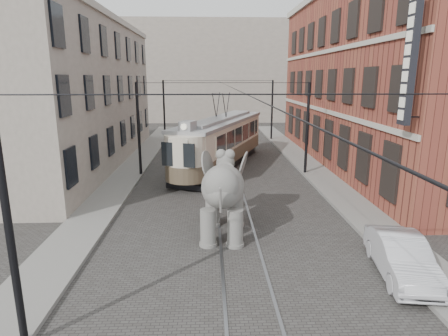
{
  "coord_description": "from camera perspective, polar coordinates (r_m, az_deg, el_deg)",
  "views": [
    {
      "loc": [
        -1.11,
        -18.03,
        6.31
      ],
      "look_at": [
        -0.43,
        -0.65,
        2.1
      ],
      "focal_mm": 30.3,
      "sensor_mm": 36.0,
      "label": 1
    }
  ],
  "objects": [
    {
      "name": "distant_block",
      "position": [
        58.05,
        -1.16,
        14.28
      ],
      "size": [
        28.0,
        10.0,
        14.0
      ],
      "primitive_type": "cube",
      "color": "gray",
      "rests_on": "ground"
    },
    {
      "name": "tram_rails",
      "position": [
        19.13,
        1.23,
        -5.62
      ],
      "size": [
        1.54,
        80.0,
        0.02
      ],
      "primitive_type": null,
      "color": "slate",
      "rests_on": "ground"
    },
    {
      "name": "stucco_building",
      "position": [
        29.76,
        -22.0,
        10.11
      ],
      "size": [
        7.0,
        24.0,
        10.0
      ],
      "primitive_type": "cube",
      "color": "gray",
      "rests_on": "ground"
    },
    {
      "name": "tram",
      "position": [
        26.88,
        -0.43,
        5.68
      ],
      "size": [
        7.16,
        13.24,
        5.21
      ],
      "primitive_type": null,
      "rotation": [
        0.0,
        0.0,
        -0.36
      ],
      "color": "beige",
      "rests_on": "ground"
    },
    {
      "name": "catenary",
      "position": [
        23.29,
        0.04,
        5.43
      ],
      "size": [
        11.0,
        30.2,
        6.0
      ],
      "primitive_type": null,
      "color": "black",
      "rests_on": "ground"
    },
    {
      "name": "parked_car",
      "position": [
        13.77,
        25.18,
        -11.99
      ],
      "size": [
        1.97,
        4.18,
        1.32
      ],
      "primitive_type": "imported",
      "rotation": [
        0.0,
        0.0,
        -0.14
      ],
      "color": "#B7B6BB",
      "rests_on": "ground"
    },
    {
      "name": "brick_building",
      "position": [
        29.62,
        22.42,
        12.01
      ],
      "size": [
        8.0,
        26.0,
        12.0
      ],
      "primitive_type": "cube",
      "color": "brown",
      "rests_on": "ground"
    },
    {
      "name": "sidewalk_left",
      "position": [
        19.83,
        -17.96,
        -5.41
      ],
      "size": [
        2.0,
        60.0,
        0.15
      ],
      "primitive_type": "cube",
      "color": "slate",
      "rests_on": "ground"
    },
    {
      "name": "elephant",
      "position": [
        15.16,
        -0.16,
        -4.45
      ],
      "size": [
        3.36,
        5.5,
        3.22
      ],
      "primitive_type": null,
      "rotation": [
        0.0,
        0.0,
        -0.09
      ],
      "color": "#605D58",
      "rests_on": "ground"
    },
    {
      "name": "sidewalk_right",
      "position": [
        20.36,
        18.4,
        -4.95
      ],
      "size": [
        2.0,
        60.0,
        0.15
      ],
      "primitive_type": "cube",
      "color": "slate",
      "rests_on": "ground"
    },
    {
      "name": "ground",
      "position": [
        19.14,
        1.23,
        -5.65
      ],
      "size": [
        120.0,
        120.0,
        0.0
      ],
      "primitive_type": "plane",
      "color": "#3E3B39"
    }
  ]
}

